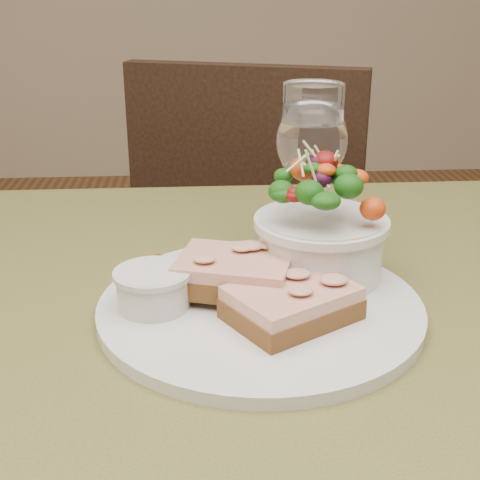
{
  "coord_description": "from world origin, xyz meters",
  "views": [
    {
      "loc": [
        -0.05,
        -0.54,
        1.05
      ],
      "look_at": [
        -0.01,
        0.04,
        0.81
      ],
      "focal_mm": 50.0,
      "sensor_mm": 36.0,
      "label": 1
    }
  ],
  "objects": [
    {
      "name": "sandwich_front",
      "position": [
        0.03,
        -0.03,
        0.78
      ],
      "size": [
        0.13,
        0.12,
        0.03
      ],
      "rotation": [
        0.0,
        0.0,
        0.55
      ],
      "color": "#452912",
      "rests_on": "dinner_plate"
    },
    {
      "name": "cafe_table",
      "position": [
        0.0,
        0.0,
        0.65
      ],
      "size": [
        0.8,
        0.8,
        0.75
      ],
      "color": "#4C4820",
      "rests_on": "ground"
    },
    {
      "name": "garnish",
      "position": [
        -0.08,
        0.08,
        0.77
      ],
      "size": [
        0.05,
        0.04,
        0.02
      ],
      "color": "#113409",
      "rests_on": "dinner_plate"
    },
    {
      "name": "wine_glass",
      "position": [
        0.08,
        0.14,
        0.87
      ],
      "size": [
        0.08,
        0.08,
        0.18
      ],
      "color": "white",
      "rests_on": "cafe_table"
    },
    {
      "name": "ramekin",
      "position": [
        -0.09,
        0.0,
        0.78
      ],
      "size": [
        0.07,
        0.07,
        0.04
      ],
      "color": "silver",
      "rests_on": "dinner_plate"
    },
    {
      "name": "sandwich_back",
      "position": [
        -0.01,
        0.02,
        0.79
      ],
      "size": [
        0.12,
        0.1,
        0.03
      ],
      "rotation": [
        0.0,
        0.0,
        -0.29
      ],
      "color": "#452912",
      "rests_on": "dinner_plate"
    },
    {
      "name": "chair_far",
      "position": [
        0.09,
        0.76,
        0.29
      ],
      "size": [
        0.53,
        0.53,
        0.9
      ],
      "rotation": [
        0.0,
        0.0,
        2.82
      ],
      "color": "black",
      "rests_on": "ground"
    },
    {
      "name": "salad_bowl",
      "position": [
        0.07,
        0.06,
        0.82
      ],
      "size": [
        0.12,
        0.12,
        0.13
      ],
      "color": "silver",
      "rests_on": "dinner_plate"
    },
    {
      "name": "dinner_plate",
      "position": [
        0.01,
        0.0,
        0.76
      ],
      "size": [
        0.3,
        0.3,
        0.01
      ],
      "primitive_type": "cylinder",
      "color": "silver",
      "rests_on": "cafe_table"
    }
  ]
}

